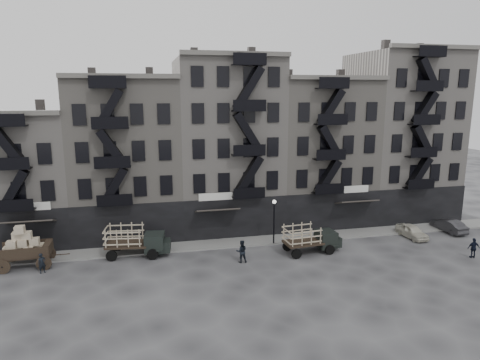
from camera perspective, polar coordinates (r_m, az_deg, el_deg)
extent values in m
plane|color=#38383A|center=(37.07, 1.19, -10.33)|extent=(140.00, 140.00, 0.00)
cube|color=slate|center=(40.45, -0.09, -8.28)|extent=(55.00, 2.50, 0.15)
cube|color=#9A948D|center=(45.60, -27.35, 0.41)|extent=(10.00, 10.00, 12.00)
cube|color=black|center=(41.89, -28.50, -6.27)|extent=(10.00, 0.35, 4.00)
cube|color=#4C4744|center=(44.32, -25.01, 8.96)|extent=(0.70, 0.70, 1.20)
cube|color=gray|center=(43.85, -14.81, 2.94)|extent=(10.00, 10.00, 15.00)
cube|color=black|center=(40.24, -14.62, -5.89)|extent=(10.00, 0.35, 4.00)
cube|color=#595651|center=(38.24, -15.68, 13.23)|extent=(10.00, 0.50, 0.40)
cube|color=#4C4744|center=(43.62, -19.43, 13.31)|extent=(0.70, 0.70, 1.20)
cube|color=#4C4744|center=(43.36, -11.99, 13.72)|extent=(0.70, 0.70, 1.20)
cube|color=#9A948D|center=(44.45, -1.85, 4.74)|extent=(10.00, 10.00, 17.00)
cube|color=black|center=(41.04, -0.49, -5.14)|extent=(10.00, 0.35, 4.00)
cube|color=#595651|center=(39.19, -0.47, 16.54)|extent=(10.00, 0.50, 0.40)
cube|color=#4C4744|center=(43.79, -5.96, 16.51)|extent=(0.70, 0.70, 1.20)
cube|color=#4C4744|center=(44.79, 1.34, 16.46)|extent=(0.70, 0.70, 1.20)
cube|color=gray|center=(47.46, 10.12, 3.80)|extent=(10.00, 10.00, 15.00)
cube|color=black|center=(44.16, 12.34, -4.19)|extent=(10.00, 0.35, 4.00)
cube|color=#595651|center=(42.34, 13.26, 13.18)|extent=(10.00, 0.50, 0.40)
cube|color=#4C4744|center=(45.96, 6.94, 13.77)|extent=(0.70, 0.70, 1.20)
cube|color=#4C4744|center=(48.07, 13.31, 13.45)|extent=(0.70, 0.70, 1.20)
cube|color=#9A948D|center=(51.97, 20.46, 5.59)|extent=(10.00, 10.00, 18.00)
cube|color=black|center=(49.14, 22.99, -3.24)|extent=(10.00, 0.35, 4.00)
cube|color=#595651|center=(47.68, 24.76, 15.86)|extent=(10.00, 0.50, 0.40)
cube|color=#4C4744|center=(50.36, 18.29, 16.52)|extent=(0.70, 0.70, 1.20)
cube|color=#4C4744|center=(53.33, 23.58, 15.85)|extent=(0.70, 0.70, 1.20)
cylinder|color=black|center=(39.51, 4.54, -5.86)|extent=(0.14, 0.14, 4.00)
sphere|color=silver|center=(38.93, 4.60, -2.91)|extent=(0.36, 0.36, 0.36)
cube|color=black|center=(38.93, -26.66, -8.86)|extent=(3.89, 2.13, 0.21)
cylinder|color=black|center=(38.50, -29.13, -10.10)|extent=(1.18, 0.14, 1.17)
cylinder|color=black|center=(40.43, -28.37, -9.00)|extent=(1.18, 0.14, 1.17)
cylinder|color=black|center=(37.81, -24.70, -10.05)|extent=(1.18, 0.14, 1.17)
cylinder|color=black|center=(39.77, -24.15, -8.93)|extent=(1.18, 0.14, 1.17)
cube|color=black|center=(38.44, -24.22, -8.21)|extent=(0.58, 1.72, 0.85)
cube|color=black|center=(38.30, -14.85, -8.28)|extent=(3.72, 2.48, 0.18)
cube|color=black|center=(37.94, -11.31, -8.14)|extent=(1.86, 2.04, 1.54)
cube|color=black|center=(37.95, -9.89, -8.56)|extent=(1.01, 1.63, 0.92)
cylinder|color=black|center=(37.25, -11.58, -9.71)|extent=(0.94, 0.34, 0.92)
cylinder|color=black|center=(39.15, -11.26, -8.61)|extent=(0.94, 0.34, 0.92)
cylinder|color=black|center=(37.78, -16.76, -9.67)|extent=(0.94, 0.34, 0.92)
cylinder|color=black|center=(39.65, -16.18, -8.60)|extent=(0.94, 0.34, 0.92)
cube|color=black|center=(38.05, 8.41, -8.24)|extent=(3.42, 2.19, 0.17)
cube|color=black|center=(38.99, 11.36, -7.70)|extent=(1.68, 1.85, 1.44)
cube|color=black|center=(39.50, 12.46, -7.93)|extent=(0.89, 1.50, 0.86)
cylinder|color=black|center=(38.40, 11.89, -9.10)|extent=(0.88, 0.28, 0.86)
cylinder|color=black|center=(39.97, 10.54, -8.20)|extent=(0.88, 0.28, 0.86)
cylinder|color=black|center=(37.01, 7.55, -9.75)|extent=(0.88, 0.28, 0.86)
cylinder|color=black|center=(38.64, 6.34, -8.77)|extent=(0.88, 0.28, 0.86)
imported|color=beige|center=(44.90, 21.94, -6.37)|extent=(1.77, 3.77, 1.25)
imported|color=#27272A|center=(48.21, 26.08, -5.46)|extent=(1.65, 4.06, 1.31)
imported|color=black|center=(37.26, -24.90, -10.04)|extent=(0.70, 0.64, 1.60)
imported|color=black|center=(35.83, 0.21, -9.49)|extent=(0.97, 0.79, 1.90)
imported|color=black|center=(41.78, 28.70, -7.97)|extent=(1.08, 0.60, 1.75)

